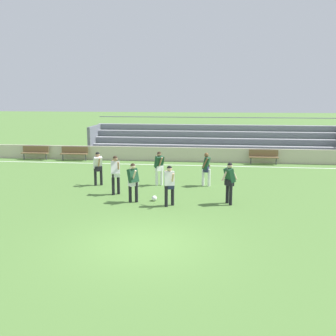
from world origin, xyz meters
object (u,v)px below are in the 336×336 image
object	(u,v)px
bench_near_wall_gap	(264,156)
player_dark_challenging	(159,165)
player_white_wide_left	(115,172)
soccer_ball	(154,198)
bleacher_stand	(216,140)
player_white_wide_right	(169,182)
bench_near_bin	(35,151)
player_dark_on_ball	(229,180)
player_dark_dropping_back	(133,179)
bench_far_right	(74,152)
player_white_deep_cover	(98,166)
player_dark_pressing_high	(206,166)

from	to	relation	value
bench_near_wall_gap	player_dark_challenging	bearing A→B (deg)	-131.67
player_white_wide_left	soccer_ball	xyz separation A→B (m)	(1.84, -0.84, -0.92)
bleacher_stand	player_white_wide_left	bearing A→B (deg)	-111.49
bench_near_wall_gap	player_white_wide_left	bearing A→B (deg)	-131.29
player_white_wide_right	bench_near_bin	bearing A→B (deg)	135.94
player_white_wide_left	soccer_ball	size ratio (longest dim) A/B	7.80
bleacher_stand	player_dark_on_ball	size ratio (longest dim) A/B	10.37
bench_near_bin	player_dark_dropping_back	world-z (taller)	player_dark_dropping_back
player_white_wide_right	bench_far_right	bearing A→B (deg)	127.15
bleacher_stand	player_dark_dropping_back	size ratio (longest dim) A/B	10.83
player_white_deep_cover	player_dark_challenging	xyz separation A→B (m)	(2.92, 0.37, 0.02)
bleacher_stand	bench_near_bin	xyz separation A→B (m)	(-12.00, -2.70, -0.59)
player_white_wide_right	player_dark_challenging	distance (m)	3.58
player_dark_challenging	player_dark_pressing_high	bearing A→B (deg)	3.24
bleacher_stand	player_dark_dropping_back	xyz separation A→B (m)	(-3.34, -12.19, -0.18)
bench_near_bin	player_white_wide_right	distance (m)	14.19
bench_near_bin	soccer_ball	size ratio (longest dim) A/B	8.18
bleacher_stand	player_dark_on_ball	bearing A→B (deg)	-87.44
player_white_wide_right	player_white_wide_left	world-z (taller)	player_white_wide_left
player_white_wide_right	player_dark_on_ball	xyz separation A→B (m)	(2.35, 0.54, 0.05)
bench_near_wall_gap	bench_far_right	bearing A→B (deg)	180.00
player_white_wide_right	player_white_wide_left	distance (m)	2.96
bench_near_wall_gap	player_white_wide_left	world-z (taller)	player_white_wide_left
bench_near_bin	bench_far_right	world-z (taller)	same
player_white_deep_cover	player_dark_pressing_high	bearing A→B (deg)	5.51
player_white_deep_cover	player_dark_dropping_back	bearing A→B (deg)	-50.04
bleacher_stand	bench_far_right	distance (m)	9.68
player_white_deep_cover	player_dark_on_ball	bearing A→B (deg)	-22.50
bleacher_stand	bench_near_bin	distance (m)	12.31
bench_far_right	player_dark_challenging	distance (m)	9.18
player_dark_dropping_back	player_dark_challenging	distance (m)	3.16
player_dark_dropping_back	player_white_deep_cover	size ratio (longest dim) A/B	1.00
player_dark_challenging	soccer_ball	bearing A→B (deg)	-86.11
player_dark_pressing_high	soccer_ball	size ratio (longest dim) A/B	7.35
bleacher_stand	bench_near_bin	bearing A→B (deg)	-167.32
bench_far_right	player_dark_on_ball	xyz separation A→B (m)	(9.82, -9.32, 0.46)
bench_near_wall_gap	player_dark_on_ball	xyz separation A→B (m)	(-2.45, -9.32, 0.46)
player_white_wide_right	player_white_wide_left	size ratio (longest dim) A/B	0.95
player_dark_dropping_back	player_white_deep_cover	world-z (taller)	player_white_deep_cover
player_dark_pressing_high	player_white_deep_cover	xyz separation A→B (m)	(-5.18, -0.50, 0.01)
bench_near_wall_gap	bench_far_right	xyz separation A→B (m)	(-12.27, 0.00, 0.00)
player_white_wide_right	player_white_wide_left	bearing A→B (deg)	149.42
soccer_ball	player_dark_challenging	bearing A→B (deg)	93.89
player_dark_dropping_back	bench_far_right	bearing A→B (deg)	122.05
bleacher_stand	player_dark_challenging	world-z (taller)	bleacher_stand
bleacher_stand	player_dark_dropping_back	distance (m)	12.64
bleacher_stand	player_white_deep_cover	size ratio (longest dim) A/B	10.78
player_dark_dropping_back	soccer_ball	size ratio (longest dim) A/B	7.36
bench_near_wall_gap	soccer_ball	bearing A→B (deg)	-120.89
bench_far_right	player_dark_on_ball	distance (m)	13.54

